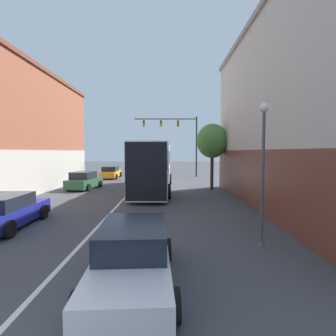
% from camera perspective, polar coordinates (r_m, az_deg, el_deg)
% --- Properties ---
extents(lane_center_line, '(0.14, 46.78, 0.01)m').
position_cam_1_polar(lane_center_line, '(19.43, -8.57, -5.62)').
color(lane_center_line, silver).
rests_on(lane_center_line, ground_plane).
extents(building_right_storefront, '(8.12, 18.60, 10.34)m').
position_cam_1_polar(building_right_storefront, '(16.40, 31.76, 10.70)').
color(building_right_storefront, beige).
rests_on(building_right_storefront, ground_plane).
extents(bus, '(2.93, 12.77, 3.72)m').
position_cam_1_polar(bus, '(21.08, -2.99, 0.81)').
color(bus, silver).
rests_on(bus, ground_plane).
extents(hatchback_foreground, '(2.11, 4.47, 1.38)m').
position_cam_1_polar(hatchback_foreground, '(6.51, -7.59, -18.56)').
color(hatchback_foreground, silver).
rests_on(hatchback_foreground, ground_plane).
extents(parked_car_left_near, '(2.33, 4.03, 1.45)m').
position_cam_1_polar(parked_car_left_near, '(22.85, -17.68, -2.67)').
color(parked_car_left_near, '#285633').
rests_on(parked_car_left_near, ground_plane).
extents(parked_car_left_mid, '(2.17, 4.41, 1.37)m').
position_cam_1_polar(parked_car_left_mid, '(12.68, -32.03, -8.10)').
color(parked_car_left_mid, navy).
rests_on(parked_car_left_mid, ground_plane).
extents(parked_car_left_far, '(2.03, 4.60, 1.37)m').
position_cam_1_polar(parked_car_left_far, '(31.53, -12.24, -0.95)').
color(parked_car_left_far, orange).
rests_on(parked_car_left_far, ground_plane).
extents(traffic_signal_gantry, '(7.69, 0.36, 7.39)m').
position_cam_1_polar(traffic_signal_gantry, '(32.44, 2.06, 7.74)').
color(traffic_signal_gantry, black).
rests_on(traffic_signal_gantry, ground_plane).
extents(street_lamp, '(0.31, 0.31, 4.68)m').
position_cam_1_polar(street_lamp, '(9.06, 20.05, 0.61)').
color(street_lamp, '#47474C').
rests_on(street_lamp, ground_plane).
extents(street_tree_near, '(2.52, 2.27, 5.35)m').
position_cam_1_polar(street_tree_near, '(21.57, 9.69, 5.76)').
color(street_tree_near, '#3D2D1E').
rests_on(street_tree_near, ground_plane).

